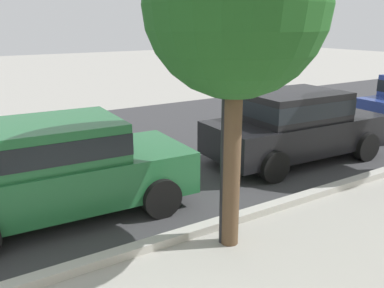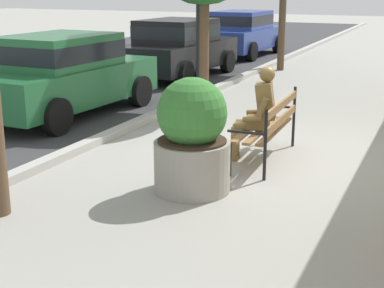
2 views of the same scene
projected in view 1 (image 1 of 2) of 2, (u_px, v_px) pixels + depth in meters
name	position (u px, v px, depth m)	size (l,w,h in m)	color
curb_stone	(17.00, 286.00, 4.80)	(60.00, 0.20, 0.12)	#B2AFA8
street_tree_down_street	(236.00, 7.00, 4.97)	(2.28, 2.28, 4.35)	brown
parked_car_green	(57.00, 166.00, 6.48)	(4.18, 2.08, 1.56)	#236638
parked_car_black	(294.00, 124.00, 9.16)	(4.18, 2.08, 1.56)	black
lamp_post	(227.00, 60.00, 5.16)	(0.32, 0.32, 3.90)	black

